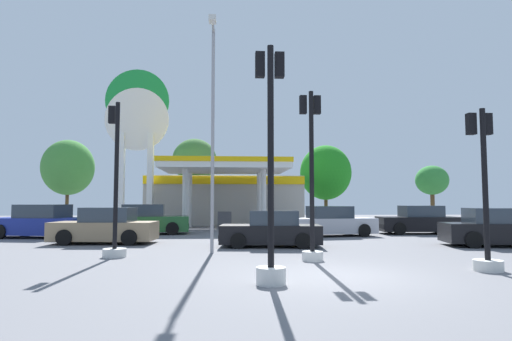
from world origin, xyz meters
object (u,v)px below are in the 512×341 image
object	(u,v)px
car_2	(105,227)
car_5	(498,229)
car_6	(40,223)
car_0	(419,221)
traffic_signal_1	(271,192)
traffic_signal_3	(312,188)
tree_2	(326,173)
traffic_signal_0	(115,209)
car_1	(146,221)
traffic_signal_2	(485,210)
corner_streetlamp	(213,118)
tree_1	(195,160)
station_pole_sign	(137,126)
car_4	(332,222)
tree_0	(68,168)
tree_3	(432,181)
car_3	(271,230)

from	to	relation	value
car_2	car_5	distance (m)	16.04
car_6	car_0	bearing A→B (deg)	3.32
traffic_signal_1	car_6	bearing A→B (deg)	128.67
traffic_signal_3	tree_2	world-z (taller)	tree_2
traffic_signal_0	tree_2	world-z (taller)	tree_2
car_1	traffic_signal_2	world-z (taller)	traffic_signal_2
car_6	corner_streetlamp	distance (m)	11.79
car_2	tree_1	xyz separation A→B (m)	(2.32, 19.48, 4.71)
station_pole_sign	traffic_signal_3	world-z (taller)	station_pole_sign
station_pole_sign	car_2	size ratio (longest dim) A/B	2.60
station_pole_sign	car_4	size ratio (longest dim) A/B	2.53
traffic_signal_1	traffic_signal_2	size ratio (longest dim) A/B	1.24
tree_0	tree_2	size ratio (longest dim) A/B	1.04
traffic_signal_2	car_0	bearing A→B (deg)	72.39
traffic_signal_3	corner_streetlamp	bearing A→B (deg)	148.35
traffic_signal_2	tree_0	bearing A→B (deg)	125.98
car_2	traffic_signal_1	distance (m)	11.20
tree_0	tree_3	xyz separation A→B (m)	(32.85, -1.43, -1.12)
traffic_signal_0	traffic_signal_2	bearing A→B (deg)	-18.60
car_4	car_5	size ratio (longest dim) A/B	1.01
car_1	traffic_signal_3	size ratio (longest dim) A/B	0.91
traffic_signal_0	station_pole_sign	bearing A→B (deg)	99.51
traffic_signal_0	tree_0	world-z (taller)	tree_0
car_6	tree_2	world-z (taller)	tree_2
tree_1	tree_2	size ratio (longest dim) A/B	1.05
car_1	tree_1	size ratio (longest dim) A/B	0.64
car_6	tree_1	size ratio (longest dim) A/B	0.66
car_1	tree_2	world-z (taller)	tree_2
tree_1	traffic_signal_2	bearing A→B (deg)	-71.00
station_pole_sign	car_5	xyz separation A→B (m)	(17.22, -14.73, -6.48)
tree_0	corner_streetlamp	size ratio (longest dim) A/B	0.92
traffic_signal_0	traffic_signal_1	xyz separation A→B (m)	(4.53, -4.83, 0.45)
tree_2	car_6	bearing A→B (deg)	-136.48
car_0	car_5	size ratio (longest dim) A/B	0.99
car_5	tree_3	size ratio (longest dim) A/B	0.89
car_5	traffic_signal_0	distance (m)	14.57
car_1	traffic_signal_2	size ratio (longest dim) A/B	1.11
car_0	car_6	xyz separation A→B (m)	(-19.66, -1.14, 0.04)
station_pole_sign	car_5	distance (m)	23.57
car_0	traffic_signal_3	world-z (taller)	traffic_signal_3
car_1	car_2	bearing A→B (deg)	-98.54
car_2	car_6	xyz separation A→B (m)	(-4.00, 3.20, 0.05)
car_0	car_4	world-z (taller)	car_0
car_1	car_5	bearing A→B (deg)	-26.00
car_6	tree_1	xyz separation A→B (m)	(6.31, 16.28, 4.66)
car_3	tree_1	xyz separation A→B (m)	(-4.54, 21.21, 4.76)
car_4	traffic_signal_2	distance (m)	11.21
traffic_signal_3	tree_2	xyz separation A→B (m)	(6.70, 26.38, 2.26)
car_1	car_6	distance (m)	5.14
car_0	car_5	bearing A→B (deg)	-88.15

